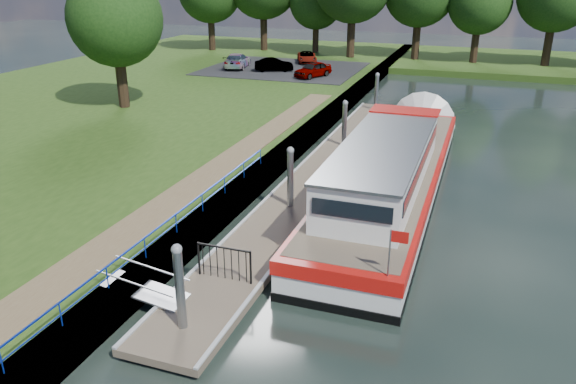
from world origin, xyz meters
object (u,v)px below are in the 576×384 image
(car_b, at_px, (274,65))
(car_d, at_px, (307,57))
(barge, at_px, (394,169))
(car_a, at_px, (313,69))
(car_c, at_px, (237,61))
(pontoon, at_px, (321,175))

(car_b, bearing_deg, car_d, -36.02)
(barge, height_order, car_b, barge)
(car_a, bearing_deg, barge, -40.69)
(car_a, relative_size, car_c, 0.81)
(barge, relative_size, car_d, 5.50)
(car_b, xyz_separation_m, car_d, (1.37, 5.56, -0.04))
(car_c, height_order, car_d, car_c)
(car_d, bearing_deg, car_a, -89.37)
(pontoon, bearing_deg, car_b, 115.89)
(car_a, height_order, car_b, car_a)
(car_d, bearing_deg, car_b, -124.67)
(pontoon, distance_m, car_a, 22.83)
(barge, bearing_deg, car_d, 114.73)
(barge, relative_size, car_a, 5.66)
(pontoon, distance_m, barge, 3.74)
(barge, height_order, car_a, barge)
(car_c, relative_size, car_d, 1.19)
(car_b, bearing_deg, car_c, 60.19)
(pontoon, relative_size, car_d, 7.80)
(pontoon, distance_m, car_c, 28.27)
(barge, distance_m, car_a, 24.63)
(car_c, xyz_separation_m, car_d, (5.25, 5.04, -0.13))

